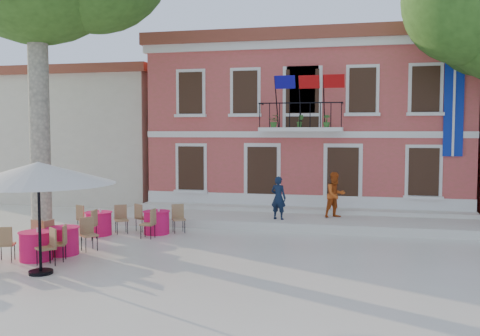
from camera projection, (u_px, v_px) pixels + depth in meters
name	position (u px, v px, depth m)	size (l,w,h in m)	color
ground	(212.00, 246.00, 15.94)	(90.00, 90.00, 0.00)	beige
main_building	(312.00, 124.00, 24.94)	(13.50, 9.59, 7.50)	#CD4A4F
neighbor_west	(97.00, 135.00, 28.53)	(9.40, 9.40, 6.40)	beige
terrace	(297.00, 220.00, 19.76)	(14.00, 3.40, 0.30)	silver
patio_umbrella	(38.00, 173.00, 12.72)	(3.64, 3.64, 2.71)	black
pedestrian_navy	(278.00, 198.00, 18.95)	(0.56, 0.37, 1.54)	#0E1B31
pedestrian_orange	(335.00, 195.00, 19.37)	(0.80, 0.62, 1.65)	#C24D16
cafe_table_0	(36.00, 244.00, 14.21)	(1.86, 1.73, 0.95)	#EF1658
cafe_table_1	(63.00, 239.00, 14.88)	(1.76, 1.85, 0.95)	#EF1658
cafe_table_3	(157.00, 221.00, 17.85)	(1.87, 1.63, 0.95)	#EF1658
cafe_table_4	(99.00, 222.00, 17.65)	(1.87, 1.69, 0.95)	#EF1658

